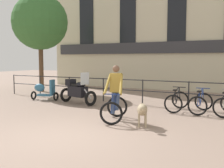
{
  "coord_description": "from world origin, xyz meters",
  "views": [
    {
      "loc": [
        3.87,
        -4.98,
        1.88
      ],
      "look_at": [
        -0.22,
        2.86,
        1.05
      ],
      "focal_mm": 42.0,
      "sensor_mm": 36.0,
      "label": 1
    }
  ],
  "objects_px": {
    "parked_bicycle_near_lamp": "(177,101)",
    "parked_scooter": "(44,90)",
    "dog": "(142,110)",
    "parked_bicycle_mid_left": "(201,103)",
    "cyclist_with_bike": "(115,95)",
    "parked_motorcycle": "(77,91)"
  },
  "relations": [
    {
      "from": "cyclist_with_bike",
      "to": "dog",
      "type": "xyz_separation_m",
      "value": [
        1.07,
        -0.42,
        -0.3
      ]
    },
    {
      "from": "parked_bicycle_near_lamp",
      "to": "parked_motorcycle",
      "type": "bearing_deg",
      "value": 5.71
    },
    {
      "from": "cyclist_with_bike",
      "to": "parked_bicycle_mid_left",
      "type": "xyz_separation_m",
      "value": [
        2.2,
        2.32,
        -0.41
      ]
    },
    {
      "from": "cyclist_with_bike",
      "to": "parked_bicycle_near_lamp",
      "type": "relative_size",
      "value": 1.53
    },
    {
      "from": "parked_bicycle_mid_left",
      "to": "cyclist_with_bike",
      "type": "bearing_deg",
      "value": 49.03
    },
    {
      "from": "dog",
      "to": "parked_bicycle_mid_left",
      "type": "xyz_separation_m",
      "value": [
        1.14,
        2.74,
        -0.11
      ]
    },
    {
      "from": "cyclist_with_bike",
      "to": "parked_motorcycle",
      "type": "xyz_separation_m",
      "value": [
        -2.75,
        1.9,
        -0.2
      ]
    },
    {
      "from": "cyclist_with_bike",
      "to": "dog",
      "type": "height_order",
      "value": "cyclist_with_bike"
    },
    {
      "from": "dog",
      "to": "parked_scooter",
      "type": "xyz_separation_m",
      "value": [
        -5.78,
        2.41,
        -0.01
      ]
    },
    {
      "from": "cyclist_with_bike",
      "to": "parked_bicycle_near_lamp",
      "type": "distance_m",
      "value": 2.72
    },
    {
      "from": "parked_bicycle_near_lamp",
      "to": "parked_scooter",
      "type": "distance_m",
      "value": 6.08
    },
    {
      "from": "parked_scooter",
      "to": "dog",
      "type": "bearing_deg",
      "value": -120.89
    },
    {
      "from": "parked_bicycle_near_lamp",
      "to": "parked_scooter",
      "type": "bearing_deg",
      "value": 2.95
    },
    {
      "from": "parked_bicycle_mid_left",
      "to": "parked_scooter",
      "type": "height_order",
      "value": "parked_scooter"
    },
    {
      "from": "parked_motorcycle",
      "to": "parked_bicycle_near_lamp",
      "type": "bearing_deg",
      "value": -69.13
    },
    {
      "from": "parked_motorcycle",
      "to": "parked_bicycle_mid_left",
      "type": "relative_size",
      "value": 1.61
    },
    {
      "from": "parked_motorcycle",
      "to": "dog",
      "type": "bearing_deg",
      "value": -106.32
    },
    {
      "from": "parked_bicycle_near_lamp",
      "to": "parked_scooter",
      "type": "xyz_separation_m",
      "value": [
        -6.07,
        -0.34,
        0.1
      ]
    },
    {
      "from": "parked_bicycle_near_lamp",
      "to": "parked_bicycle_mid_left",
      "type": "bearing_deg",
      "value": 179.79
    },
    {
      "from": "parked_scooter",
      "to": "cyclist_with_bike",
      "type": "bearing_deg",
      "value": -121.15
    },
    {
      "from": "dog",
      "to": "parked_bicycle_near_lamp",
      "type": "relative_size",
      "value": 0.75
    },
    {
      "from": "parked_motorcycle",
      "to": "parked_scooter",
      "type": "height_order",
      "value": "parked_motorcycle"
    }
  ]
}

